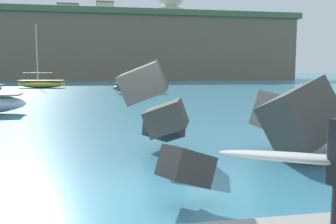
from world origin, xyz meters
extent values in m
plane|color=teal|center=(0.00, 0.00, 0.00)|extent=(400.00, 400.00, 0.00)
cube|color=#3D3A38|center=(5.66, 3.65, 0.65)|extent=(1.10, 1.03, 0.67)
cube|color=#4C4944|center=(0.55, 1.34, 1.92)|extent=(1.15, 0.89, 0.95)
cube|color=#4C4944|center=(1.30, 2.79, 0.99)|extent=(1.35, 1.34, 0.95)
cube|color=#4C4944|center=(4.44, 1.90, 1.04)|extent=(2.14, 1.90, 2.07)
cube|color=#3D3A38|center=(1.42, 3.81, 0.67)|extent=(1.25, 1.28, 1.14)
cube|color=#3D3A38|center=(0.98, -0.62, 0.66)|extent=(0.99, 0.88, 0.74)
cube|color=#605B56|center=(4.61, 3.08, 0.93)|extent=(1.65, 1.47, 1.39)
cylinder|color=black|center=(1.77, -3.14, 1.40)|extent=(0.09, 0.09, 0.56)
ellipsoid|color=white|center=(1.66, -3.09, 1.34)|extent=(2.12, 0.70, 0.37)
ellipsoid|color=#1E6656|center=(3.33, 28.05, 0.49)|extent=(4.69, 1.95, 0.98)
cube|color=#164C41|center=(3.33, 28.05, 0.94)|extent=(4.32, 1.79, 0.10)
cube|color=#33383D|center=(2.98, 28.07, 1.50)|extent=(1.43, 1.11, 1.02)
cube|color=#334C5B|center=(2.98, 28.07, 2.07)|extent=(1.29, 1.00, 0.12)
ellipsoid|color=#EAC64C|center=(-7.05, 40.78, 0.46)|extent=(5.97, 3.01, 0.92)
cube|color=#AF9539|center=(-7.05, 40.78, 0.88)|extent=(5.49, 2.77, 0.10)
cylinder|color=silver|center=(-7.47, 40.84, 4.24)|extent=(0.12, 0.12, 6.63)
cylinder|color=silver|center=(-7.47, 40.84, 1.82)|extent=(3.39, 0.63, 0.08)
sphere|color=#E54C1E|center=(1.43, 33.72, 0.22)|extent=(0.44, 0.44, 0.44)
cube|color=#756651|center=(-4.88, 89.53, 6.62)|extent=(94.79, 40.28, 13.25)
cube|color=#4C6B42|center=(-4.88, 89.53, 13.85)|extent=(96.69, 41.08, 1.20)
cylinder|color=silver|center=(16.96, 82.30, 15.54)|extent=(5.85, 5.85, 2.19)
cube|color=beige|center=(1.86, 92.16, 16.67)|extent=(4.21, 5.29, 4.44)
cube|color=#66564C|center=(1.86, 92.16, 19.04)|extent=(4.42, 5.55, 0.30)
cube|color=beige|center=(-5.69, 99.28, 16.29)|extent=(5.83, 6.81, 3.68)
cube|color=#66564C|center=(-5.69, 99.28, 18.28)|extent=(6.12, 7.15, 0.30)
cube|color=silver|center=(-7.59, 98.55, 16.72)|extent=(5.24, 7.87, 4.54)
cube|color=#66564C|center=(-7.59, 98.55, 19.14)|extent=(5.50, 8.26, 0.30)
camera|label=1|loc=(-0.36, -6.18, 2.17)|focal=39.67mm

